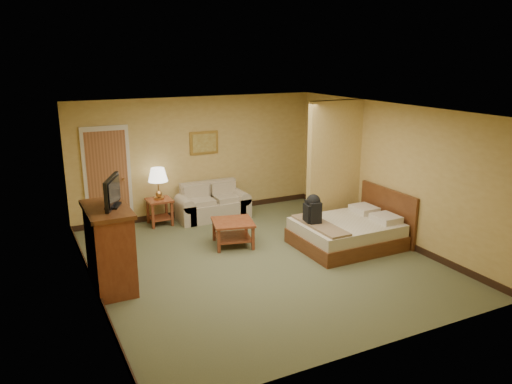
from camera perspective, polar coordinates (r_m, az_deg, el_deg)
floor at (r=8.73m, az=0.41°, el=-7.87°), size 6.00×6.00×0.00m
ceiling at (r=8.06m, az=0.44°, el=9.35°), size 6.00×6.00×0.00m
back_wall at (r=10.99m, az=-6.69°, el=4.03°), size 5.50×0.02×2.60m
left_wall at (r=7.52m, az=-18.63°, el=-2.05°), size 0.02×6.00×2.60m
right_wall at (r=9.82m, az=14.90°, el=2.24°), size 0.02×6.00×2.60m
partition at (r=10.16m, az=8.92°, el=3.01°), size 1.20×0.15×2.60m
door at (r=10.53m, az=-16.59°, el=1.49°), size 0.94×0.16×2.10m
baseboard at (r=11.29m, az=-6.47°, el=-2.16°), size 5.50×0.02×0.12m
loveseat at (r=10.91m, az=-5.00°, el=-1.69°), size 1.55×0.72×0.78m
side_table at (r=10.60m, az=-10.96°, el=-1.79°), size 0.50×0.50×0.55m
table_lamp at (r=10.42m, az=-11.16°, el=1.84°), size 0.40×0.40×0.66m
coffee_table at (r=9.31m, az=-2.65°, el=-4.12°), size 0.89×0.89×0.47m
wall_picture at (r=10.96m, az=-5.95°, el=5.62°), size 0.65×0.04×0.50m
dresser at (r=7.88m, az=-16.38°, el=-6.10°), size 0.63×1.20×1.28m
tv at (r=7.64m, az=-16.12°, el=-0.08°), size 0.35×0.70×0.45m
bed at (r=9.46m, az=10.63°, el=-4.49°), size 1.89×1.53×0.99m
backpack at (r=9.04m, az=6.55°, el=-1.88°), size 0.26×0.35×0.55m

